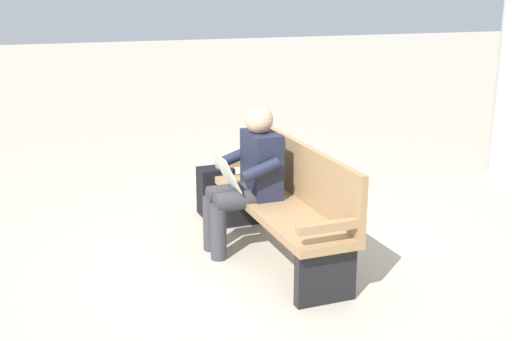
{
  "coord_description": "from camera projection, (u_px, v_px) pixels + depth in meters",
  "views": [
    {
      "loc": [
        -4.52,
        1.71,
        2.11
      ],
      "look_at": [
        0.13,
        0.15,
        0.7
      ],
      "focal_mm": 46.35,
      "sensor_mm": 36.0,
      "label": 1
    }
  ],
  "objects": [
    {
      "name": "backpack",
      "position": [
        216.0,
        191.0,
        6.16
      ],
      "size": [
        0.28,
        0.33,
        0.45
      ],
      "rotation": [
        0.0,
        0.0,
        1.63
      ],
      "color": "black",
      "rests_on": "ground"
    },
    {
      "name": "bench_near",
      "position": [
        288.0,
        202.0,
        5.13
      ],
      "size": [
        1.82,
        0.56,
        0.9
      ],
      "rotation": [
        0.0,
        0.0,
        0.04
      ],
      "color": "#9E7A51",
      "rests_on": "ground"
    },
    {
      "name": "person_seated",
      "position": [
        248.0,
        175.0,
        5.23
      ],
      "size": [
        0.58,
        0.59,
        1.18
      ],
      "rotation": [
        0.0,
        0.0,
        0.04
      ],
      "color": "#1E2338",
      "rests_on": "ground"
    },
    {
      "name": "ground_plane",
      "position": [
        279.0,
        258.0,
        5.23
      ],
      "size": [
        40.0,
        40.0,
        0.0
      ],
      "primitive_type": "plane",
      "color": "#B7AD99"
    }
  ]
}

